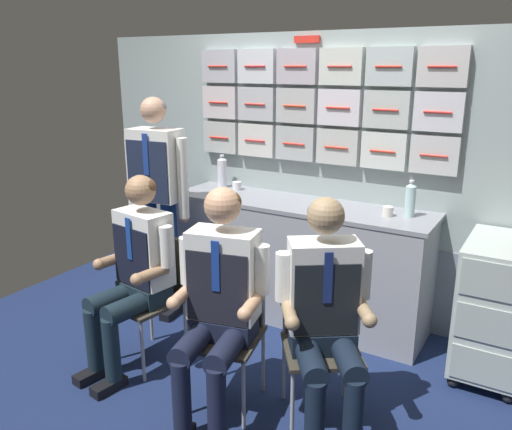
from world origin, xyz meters
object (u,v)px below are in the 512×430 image
at_px(sparkling_bottle_green, 222,172).
at_px(folding_chair_right, 319,327).
at_px(crew_member_right, 326,309).
at_px(paper_cup_blue, 237,185).
at_px(folding_chair_center, 229,316).
at_px(crew_member_center, 219,295).
at_px(folding_chair_left, 156,285).
at_px(crew_member_left, 135,266).
at_px(service_trolley, 495,305).
at_px(crew_member_standing, 157,189).

bearing_deg(sparkling_bottle_green, folding_chair_right, -38.47).
bearing_deg(sparkling_bottle_green, crew_member_right, -39.82).
bearing_deg(paper_cup_blue, crew_member_right, -42.53).
bearing_deg(folding_chair_center, crew_member_center, -77.02).
distance_m(folding_chair_right, sparkling_bottle_green, 1.86).
height_order(folding_chair_left, sparkling_bottle_green, sparkling_bottle_green).
distance_m(folding_chair_left, crew_member_center, 0.79).
bearing_deg(paper_cup_blue, folding_chair_center, -59.07).
bearing_deg(crew_member_left, crew_member_right, 2.22).
distance_m(crew_member_left, paper_cup_blue, 1.29).
distance_m(folding_chair_left, crew_member_right, 1.27).
bearing_deg(folding_chair_left, sparkling_bottle_green, 101.41).
xyz_separation_m(service_trolley, crew_member_right, (-0.71, -1.01, 0.23)).
height_order(service_trolley, crew_member_right, crew_member_right).
distance_m(service_trolley, paper_cup_blue, 2.10).
bearing_deg(folding_chair_left, crew_member_center, -21.67).
xyz_separation_m(crew_member_left, crew_member_right, (1.28, 0.05, 0.01)).
relative_size(service_trolley, folding_chair_right, 1.07).
xyz_separation_m(service_trolley, crew_member_left, (-1.99, -1.06, 0.22)).
xyz_separation_m(folding_chair_left, crew_member_left, (-0.02, -0.16, 0.18)).
height_order(folding_chair_center, crew_member_standing, crew_member_standing).
bearing_deg(folding_chair_center, crew_member_right, 1.98).
distance_m(service_trolley, folding_chair_right, 1.19).
relative_size(folding_chair_left, folding_chair_right, 1.00).
distance_m(service_trolley, crew_member_standing, 2.45).
height_order(folding_chair_left, folding_chair_center, same).
relative_size(service_trolley, crew_member_standing, 0.52).
bearing_deg(folding_chair_left, crew_member_left, -98.75).
distance_m(folding_chair_left, sparkling_bottle_green, 1.27).
xyz_separation_m(crew_member_left, folding_chair_center, (0.69, 0.03, -0.18)).
relative_size(crew_member_center, crew_member_standing, 0.77).
relative_size(service_trolley, sparkling_bottle_green, 3.26).
bearing_deg(folding_chair_center, crew_member_left, -177.58).
bearing_deg(paper_cup_blue, crew_member_standing, -117.23).
height_order(crew_member_left, sparkling_bottle_green, crew_member_left).
bearing_deg(folding_chair_right, folding_chair_left, -178.90).
bearing_deg(crew_member_right, paper_cup_blue, 137.47).
height_order(folding_chair_center, folding_chair_right, same).
bearing_deg(service_trolley, folding_chair_center, -141.54).
height_order(service_trolley, crew_member_standing, crew_member_standing).
relative_size(crew_member_left, sparkling_bottle_green, 4.63).
relative_size(crew_member_left, crew_member_right, 0.99).
relative_size(crew_member_standing, sparkling_bottle_green, 6.21).
bearing_deg(crew_member_right, sparkling_bottle_green, 140.18).
bearing_deg(crew_member_standing, folding_chair_left, -52.06).
bearing_deg(service_trolley, sparkling_bottle_green, 174.10).
distance_m(crew_member_right, sparkling_bottle_green, 1.96).
height_order(folding_chair_center, paper_cup_blue, paper_cup_blue).
xyz_separation_m(crew_member_left, sparkling_bottle_green, (-0.20, 1.29, 0.36)).
xyz_separation_m(crew_member_center, sparkling_bottle_green, (-0.93, 1.41, 0.33)).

